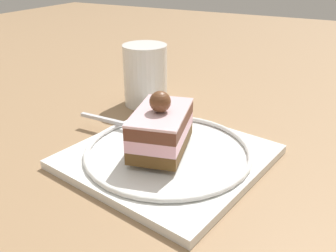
{
  "coord_description": "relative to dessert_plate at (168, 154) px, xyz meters",
  "views": [
    {
      "loc": [
        -0.19,
        0.37,
        0.23
      ],
      "look_at": [
        -0.01,
        0.03,
        0.05
      ],
      "focal_mm": 38.49,
      "sensor_mm": 36.0,
      "label": 1
    }
  ],
  "objects": [
    {
      "name": "dessert_plate",
      "position": [
        0.0,
        0.0,
        0.0
      ],
      "size": [
        0.25,
        0.25,
        0.02
      ],
      "color": "white",
      "rests_on": "ground_plane"
    },
    {
      "name": "drink_glass_far",
      "position": [
        0.12,
        -0.15,
        0.04
      ],
      "size": [
        0.07,
        0.07,
        0.1
      ],
      "color": "white",
      "rests_on": "ground_plane"
    },
    {
      "name": "cake_slice",
      "position": [
        0.01,
        0.0,
        0.04
      ],
      "size": [
        0.08,
        0.11,
        0.07
      ],
      "color": "brown",
      "rests_on": "dessert_plate"
    },
    {
      "name": "fork",
      "position": [
        0.09,
        -0.02,
        0.01
      ],
      "size": [
        0.13,
        0.01,
        0.0
      ],
      "color": "silver",
      "rests_on": "dessert_plate"
    },
    {
      "name": "ground_plane",
      "position": [
        0.01,
        -0.03,
        -0.01
      ],
      "size": [
        2.4,
        2.4,
        0.0
      ],
      "primitive_type": "plane",
      "color": "#93724F"
    }
  ]
}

